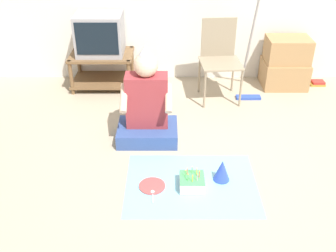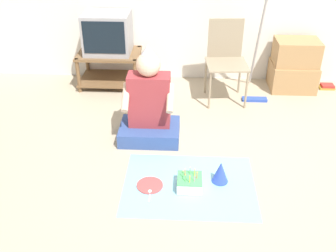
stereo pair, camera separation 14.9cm
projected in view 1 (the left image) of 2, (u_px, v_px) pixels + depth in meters
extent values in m
plane|color=tan|center=(229.00, 193.00, 3.13)|extent=(16.00, 16.00, 0.00)
cube|color=brown|center=(102.00, 55.00, 4.63)|extent=(0.74, 0.52, 0.03)
cube|color=brown|center=(104.00, 80.00, 4.80)|extent=(0.74, 0.52, 0.02)
cylinder|color=brown|center=(71.00, 78.00, 4.54)|extent=(0.04, 0.04, 0.42)
cylinder|color=brown|center=(129.00, 78.00, 4.54)|extent=(0.04, 0.04, 0.42)
cylinder|color=brown|center=(79.00, 63.00, 4.93)|extent=(0.04, 0.04, 0.42)
cylinder|color=brown|center=(132.00, 63.00, 4.93)|extent=(0.04, 0.04, 0.42)
cube|color=#99999E|center=(100.00, 34.00, 4.52)|extent=(0.53, 0.44, 0.46)
cube|color=black|center=(97.00, 39.00, 4.32)|extent=(0.47, 0.01, 0.36)
cube|color=gray|center=(221.00, 63.00, 4.31)|extent=(0.47, 0.47, 0.02)
cube|color=gray|center=(219.00, 38.00, 4.37)|extent=(0.39, 0.05, 0.45)
cylinder|color=gray|center=(205.00, 90.00, 4.24)|extent=(0.02, 0.02, 0.44)
cylinder|color=gray|center=(241.00, 88.00, 4.27)|extent=(0.02, 0.02, 0.44)
cylinder|color=gray|center=(199.00, 75.00, 4.58)|extent=(0.02, 0.02, 0.44)
cylinder|color=gray|center=(233.00, 74.00, 4.61)|extent=(0.02, 0.02, 0.44)
cube|color=#A87F51|center=(284.00, 73.00, 4.77)|extent=(0.52, 0.43, 0.31)
cube|color=#A87F51|center=(288.00, 50.00, 4.62)|extent=(0.50, 0.37, 0.29)
cube|color=#2D4CB2|center=(248.00, 97.00, 4.54)|extent=(0.28, 0.09, 0.03)
cylinder|color=#B7B7BC|center=(250.00, 40.00, 4.43)|extent=(0.03, 0.50, 1.18)
cube|color=#A88933|center=(317.00, 84.00, 4.85)|extent=(0.18, 0.11, 0.03)
cube|color=#B72D28|center=(318.00, 82.00, 4.83)|extent=(0.15, 0.11, 0.03)
cube|color=#334C8C|center=(148.00, 132.00, 3.78)|extent=(0.57, 0.42, 0.14)
cube|color=#993338|center=(147.00, 100.00, 3.65)|extent=(0.39, 0.20, 0.51)
sphere|color=beige|center=(146.00, 65.00, 3.47)|extent=(0.22, 0.22, 0.22)
cone|color=silver|center=(145.00, 50.00, 3.39)|extent=(0.12, 0.12, 0.09)
cylinder|color=beige|center=(124.00, 98.00, 3.51)|extent=(0.06, 0.26, 0.21)
cylinder|color=beige|center=(169.00, 98.00, 3.51)|extent=(0.06, 0.26, 0.21)
cube|color=#7FC6E0|center=(191.00, 184.00, 3.22)|extent=(1.07, 0.81, 0.01)
cube|color=white|center=(192.00, 182.00, 3.17)|extent=(0.20, 0.20, 0.09)
cube|color=#4CB266|center=(192.00, 178.00, 3.14)|extent=(0.20, 0.20, 0.01)
cylinder|color=#EA4C4C|center=(199.00, 175.00, 3.13)|extent=(0.01, 0.01, 0.06)
sphere|color=#FFCC4C|center=(200.00, 171.00, 3.11)|extent=(0.01, 0.01, 0.01)
cylinder|color=yellow|center=(197.00, 172.00, 3.16)|extent=(0.01, 0.01, 0.06)
sphere|color=#FFCC4C|center=(197.00, 168.00, 3.14)|extent=(0.01, 0.01, 0.01)
cylinder|color=#66C666|center=(192.00, 171.00, 3.17)|extent=(0.01, 0.01, 0.06)
sphere|color=#FFCC4C|center=(192.00, 167.00, 3.15)|extent=(0.01, 0.01, 0.01)
cylinder|color=#EA4C4C|center=(187.00, 172.00, 3.16)|extent=(0.01, 0.01, 0.06)
sphere|color=#FFCC4C|center=(187.00, 168.00, 3.14)|extent=(0.01, 0.01, 0.01)
cylinder|color=#66C666|center=(186.00, 174.00, 3.13)|extent=(0.01, 0.01, 0.06)
sphere|color=#FFCC4C|center=(186.00, 170.00, 3.11)|extent=(0.01, 0.01, 0.01)
cylinder|color=#66C666|center=(188.00, 178.00, 3.09)|extent=(0.01, 0.01, 0.06)
sphere|color=#FFCC4C|center=(188.00, 174.00, 3.07)|extent=(0.01, 0.01, 0.01)
cylinder|color=yellow|center=(193.00, 179.00, 3.08)|extent=(0.01, 0.01, 0.06)
sphere|color=#FFCC4C|center=(193.00, 175.00, 3.06)|extent=(0.01, 0.01, 0.01)
cylinder|color=#E58CCC|center=(197.00, 178.00, 3.09)|extent=(0.01, 0.01, 0.06)
sphere|color=#FFCC4C|center=(197.00, 174.00, 3.07)|extent=(0.01, 0.01, 0.01)
cone|color=blue|center=(222.00, 170.00, 3.22)|extent=(0.14, 0.14, 0.19)
cylinder|color=#D84C4C|center=(152.00, 186.00, 3.19)|extent=(0.21, 0.21, 0.01)
ellipsoid|color=white|center=(153.00, 192.00, 3.12)|extent=(0.04, 0.05, 0.01)
cube|color=white|center=(153.00, 198.00, 3.06)|extent=(0.01, 0.10, 0.01)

